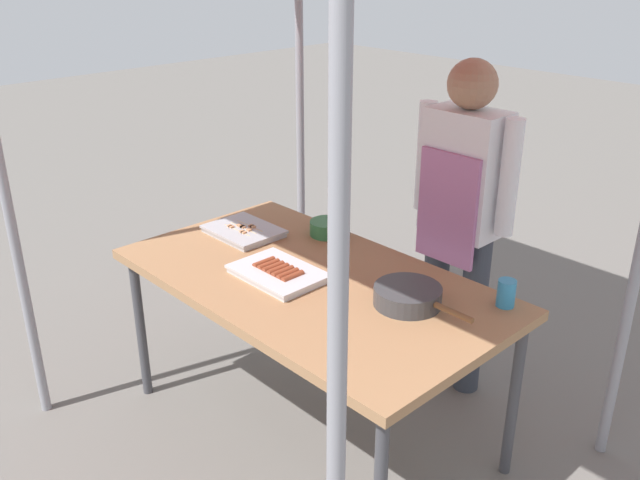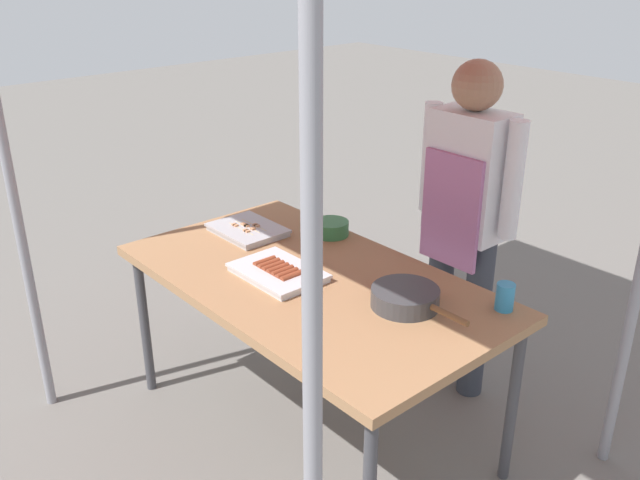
{
  "view_description": "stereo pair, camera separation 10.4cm",
  "coord_description": "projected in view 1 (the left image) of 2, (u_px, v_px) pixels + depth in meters",
  "views": [
    {
      "loc": [
        1.82,
        -1.68,
        1.99
      ],
      "look_at": [
        0.0,
        0.05,
        0.9
      ],
      "focal_mm": 38.62,
      "sensor_mm": 36.0,
      "label": 1
    },
    {
      "loc": [
        1.89,
        -1.6,
        1.99
      ],
      "look_at": [
        0.0,
        0.05,
        0.9
      ],
      "focal_mm": 38.62,
      "sensor_mm": 36.0,
      "label": 2
    }
  ],
  "objects": [
    {
      "name": "tray_meat_skewers",
      "position": [
        244.0,
        231.0,
        3.16
      ],
      "size": [
        0.33,
        0.26,
        0.04
      ],
      "color": "#ADADB2",
      "rests_on": "stall_table"
    },
    {
      "name": "ground_plane",
      "position": [
        312.0,
        428.0,
        3.07
      ],
      "size": [
        18.0,
        18.0,
        0.0
      ],
      "primitive_type": "plane",
      "color": "#66605B"
    },
    {
      "name": "condiment_bowl",
      "position": [
        327.0,
        228.0,
        3.16
      ],
      "size": [
        0.16,
        0.16,
        0.07
      ],
      "primitive_type": "cylinder",
      "color": "#33723F",
      "rests_on": "stall_table"
    },
    {
      "name": "vendor_woman",
      "position": [
        461.0,
        205.0,
        3.06
      ],
      "size": [
        0.52,
        0.23,
        1.56
      ],
      "rotation": [
        0.0,
        0.0,
        3.14
      ],
      "color": "#333842",
      "rests_on": "ground"
    },
    {
      "name": "cooking_wok",
      "position": [
        408.0,
        295.0,
        2.55
      ],
      "size": [
        0.41,
        0.25,
        0.07
      ],
      "color": "#38383A",
      "rests_on": "stall_table"
    },
    {
      "name": "stall_table",
      "position": [
        311.0,
        289.0,
        2.79
      ],
      "size": [
        1.6,
        0.9,
        0.75
      ],
      "color": "#9E724C",
      "rests_on": "ground"
    },
    {
      "name": "drink_cup_near_edge",
      "position": [
        506.0,
        293.0,
        2.53
      ],
      "size": [
        0.07,
        0.07,
        0.1
      ],
      "primitive_type": "cylinder",
      "color": "#338CBF",
      "rests_on": "stall_table"
    },
    {
      "name": "tray_grilled_sausages",
      "position": [
        278.0,
        273.0,
        2.76
      ],
      "size": [
        0.37,
        0.26,
        0.05
      ],
      "color": "silver",
      "rests_on": "stall_table"
    }
  ]
}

